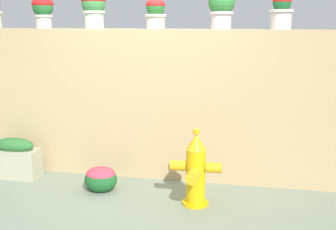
% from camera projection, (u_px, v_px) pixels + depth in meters
% --- Properties ---
extents(ground_plane, '(24.00, 24.00, 0.00)m').
position_uv_depth(ground_plane, '(138.00, 203.00, 4.71)').
color(ground_plane, gray).
extents(stone_wall, '(5.01, 0.39, 1.86)m').
position_uv_depth(stone_wall, '(157.00, 104.00, 5.41)').
color(stone_wall, tan).
rests_on(stone_wall, ground).
extents(potted_plant_1, '(0.27, 0.27, 0.39)m').
position_uv_depth(potted_plant_1, '(43.00, 9.00, 5.40)').
color(potted_plant_1, beige).
rests_on(potted_plant_1, stone_wall).
extents(potted_plant_2, '(0.31, 0.31, 0.45)m').
position_uv_depth(potted_plant_2, '(94.00, 6.00, 5.30)').
color(potted_plant_2, silver).
rests_on(potted_plant_2, stone_wall).
extents(potted_plant_3, '(0.26, 0.26, 0.36)m').
position_uv_depth(potted_plant_3, '(156.00, 12.00, 5.13)').
color(potted_plant_3, beige).
rests_on(potted_plant_3, stone_wall).
extents(potted_plant_4, '(0.33, 0.33, 0.46)m').
position_uv_depth(potted_plant_4, '(222.00, 4.00, 5.01)').
color(potted_plant_4, silver).
rests_on(potted_plant_4, stone_wall).
extents(potted_plant_5, '(0.27, 0.27, 0.39)m').
position_uv_depth(potted_plant_5, '(282.00, 10.00, 4.86)').
color(potted_plant_5, silver).
rests_on(potted_plant_5, stone_wall).
extents(fire_hydrant, '(0.56, 0.44, 0.84)m').
position_uv_depth(fire_hydrant, '(196.00, 171.00, 4.59)').
color(fire_hydrant, '#E8B10D').
rests_on(fire_hydrant, ground).
extents(flower_bush_left, '(0.38, 0.35, 0.30)m').
position_uv_depth(flower_bush_left, '(101.00, 178.00, 5.03)').
color(flower_bush_left, '#1C5A28').
rests_on(flower_bush_left, ground).
extents(planter_box, '(0.61, 0.28, 0.51)m').
position_uv_depth(planter_box, '(15.00, 158.00, 5.45)').
color(planter_box, '#ACAB8E').
rests_on(planter_box, ground).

